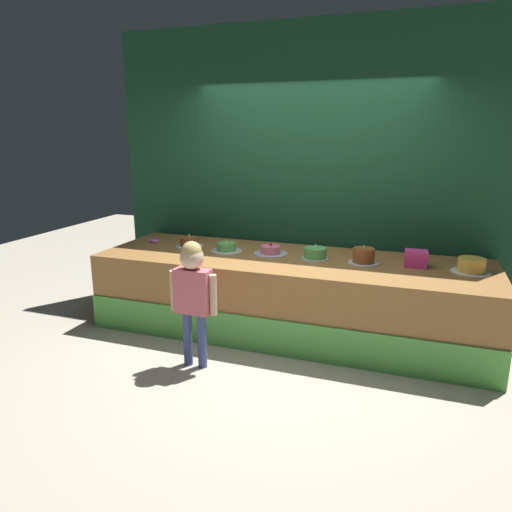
{
  "coord_description": "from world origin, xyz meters",
  "views": [
    {
      "loc": [
        1.21,
        -3.79,
        1.98
      ],
      "look_at": [
        -0.28,
        0.36,
        0.82
      ],
      "focal_mm": 33.16,
      "sensor_mm": 36.0,
      "label": 1
    }
  ],
  "objects_px": {
    "pink_box": "(416,258)",
    "cake_center_right": "(315,253)",
    "cake_left": "(227,248)",
    "cake_far_right": "(471,266)",
    "cake_right": "(364,256)",
    "cake_center_left": "(271,251)",
    "donut": "(154,241)",
    "cake_far_left": "(190,242)",
    "child_figure": "(193,287)"
  },
  "relations": [
    {
      "from": "donut",
      "to": "cake_center_left",
      "type": "distance_m",
      "value": 1.42
    },
    {
      "from": "cake_left",
      "to": "cake_center_right",
      "type": "distance_m",
      "value": 0.94
    },
    {
      "from": "cake_right",
      "to": "cake_far_right",
      "type": "bearing_deg",
      "value": 0.57
    },
    {
      "from": "cake_center_right",
      "to": "donut",
      "type": "bearing_deg",
      "value": 177.08
    },
    {
      "from": "donut",
      "to": "cake_right",
      "type": "distance_m",
      "value": 2.36
    },
    {
      "from": "child_figure",
      "to": "pink_box",
      "type": "bearing_deg",
      "value": 32.83
    },
    {
      "from": "cake_center_left",
      "to": "cake_right",
      "type": "xyz_separation_m",
      "value": [
        0.94,
        -0.04,
        0.03
      ]
    },
    {
      "from": "cake_center_left",
      "to": "cake_left",
      "type": "bearing_deg",
      "value": -174.38
    },
    {
      "from": "cake_far_left",
      "to": "cake_right",
      "type": "height_order",
      "value": "cake_right"
    },
    {
      "from": "pink_box",
      "to": "donut",
      "type": "height_order",
      "value": "pink_box"
    },
    {
      "from": "donut",
      "to": "child_figure",
      "type": "bearing_deg",
      "value": -47.2
    },
    {
      "from": "child_figure",
      "to": "pink_box",
      "type": "relative_size",
      "value": 5.51
    },
    {
      "from": "donut",
      "to": "cake_far_left",
      "type": "height_order",
      "value": "cake_far_left"
    },
    {
      "from": "donut",
      "to": "cake_center_right",
      "type": "relative_size",
      "value": 0.42
    },
    {
      "from": "cake_far_left",
      "to": "cake_center_left",
      "type": "height_order",
      "value": "cake_far_left"
    },
    {
      "from": "cake_left",
      "to": "cake_center_right",
      "type": "xyz_separation_m",
      "value": [
        0.94,
        0.02,
        0.01
      ]
    },
    {
      "from": "cake_left",
      "to": "cake_far_right",
      "type": "height_order",
      "value": "cake_left"
    },
    {
      "from": "child_figure",
      "to": "cake_far_left",
      "type": "height_order",
      "value": "child_figure"
    },
    {
      "from": "cake_left",
      "to": "cake_right",
      "type": "distance_m",
      "value": 1.41
    },
    {
      "from": "donut",
      "to": "cake_far_right",
      "type": "bearing_deg",
      "value": -1.67
    },
    {
      "from": "child_figure",
      "to": "donut",
      "type": "height_order",
      "value": "child_figure"
    },
    {
      "from": "child_figure",
      "to": "cake_left",
      "type": "bearing_deg",
      "value": 97.9
    },
    {
      "from": "cake_center_left",
      "to": "pink_box",
      "type": "bearing_deg",
      "value": 0.52
    },
    {
      "from": "pink_box",
      "to": "cake_center_right",
      "type": "distance_m",
      "value": 0.94
    },
    {
      "from": "cake_center_right",
      "to": "cake_far_right",
      "type": "height_order",
      "value": "cake_center_right"
    },
    {
      "from": "cake_left",
      "to": "cake_far_right",
      "type": "bearing_deg",
      "value": 0.47
    },
    {
      "from": "donut",
      "to": "cake_left",
      "type": "xyz_separation_m",
      "value": [
        0.94,
        -0.12,
        0.02
      ]
    },
    {
      "from": "child_figure",
      "to": "donut",
      "type": "bearing_deg",
      "value": 132.8
    },
    {
      "from": "cake_center_left",
      "to": "cake_far_right",
      "type": "relative_size",
      "value": 1.02
    },
    {
      "from": "pink_box",
      "to": "cake_center_right",
      "type": "bearing_deg",
      "value": -177.58
    },
    {
      "from": "cake_right",
      "to": "donut",
      "type": "bearing_deg",
      "value": 177.43
    },
    {
      "from": "child_figure",
      "to": "cake_center_left",
      "type": "height_order",
      "value": "child_figure"
    },
    {
      "from": "pink_box",
      "to": "cake_center_left",
      "type": "bearing_deg",
      "value": -179.48
    },
    {
      "from": "pink_box",
      "to": "cake_right",
      "type": "relative_size",
      "value": 0.69
    },
    {
      "from": "donut",
      "to": "cake_left",
      "type": "relative_size",
      "value": 0.36
    },
    {
      "from": "cake_far_right",
      "to": "donut",
      "type": "bearing_deg",
      "value": 178.33
    },
    {
      "from": "child_figure",
      "to": "donut",
      "type": "xyz_separation_m",
      "value": [
        -1.09,
        1.18,
        0.06
      ]
    },
    {
      "from": "cake_center_left",
      "to": "cake_far_right",
      "type": "bearing_deg",
      "value": -0.83
    },
    {
      "from": "child_figure",
      "to": "cake_far_right",
      "type": "distance_m",
      "value": 2.46
    },
    {
      "from": "child_figure",
      "to": "cake_center_left",
      "type": "xyz_separation_m",
      "value": [
        0.32,
        1.11,
        0.08
      ]
    },
    {
      "from": "cake_far_left",
      "to": "cake_far_right",
      "type": "relative_size",
      "value": 0.9
    },
    {
      "from": "cake_far_left",
      "to": "child_figure",
      "type": "bearing_deg",
      "value": -61.4
    },
    {
      "from": "cake_right",
      "to": "cake_far_right",
      "type": "height_order",
      "value": "cake_right"
    },
    {
      "from": "cake_right",
      "to": "cake_center_left",
      "type": "bearing_deg",
      "value": 177.78
    },
    {
      "from": "pink_box",
      "to": "cake_right",
      "type": "xyz_separation_m",
      "value": [
        -0.47,
        -0.05,
        -0.01
      ]
    },
    {
      "from": "cake_left",
      "to": "cake_center_left",
      "type": "xyz_separation_m",
      "value": [
        0.47,
        0.05,
        -0.0
      ]
    },
    {
      "from": "cake_left",
      "to": "cake_right",
      "type": "bearing_deg",
      "value": 0.4
    },
    {
      "from": "cake_right",
      "to": "cake_far_left",
      "type": "bearing_deg",
      "value": 178.08
    },
    {
      "from": "cake_right",
      "to": "cake_center_right",
      "type": "bearing_deg",
      "value": 178.83
    },
    {
      "from": "cake_center_right",
      "to": "child_figure",
      "type": "bearing_deg",
      "value": -126.33
    }
  ]
}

